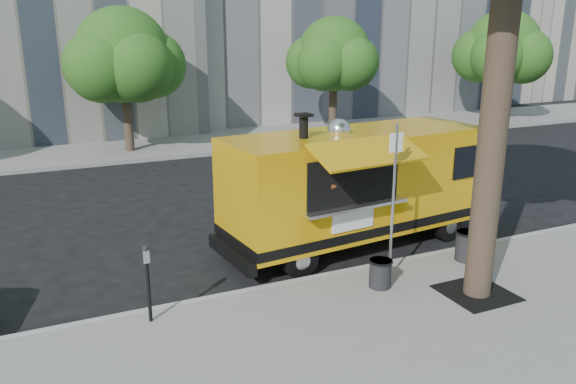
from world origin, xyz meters
name	(u,v)px	position (x,y,z in m)	size (l,w,h in m)	color
ground	(283,268)	(0.00, 0.00, 0.00)	(120.00, 120.00, 0.00)	black
sidewalk	(396,365)	(0.00, -4.00, 0.07)	(60.00, 6.00, 0.15)	gray
curb	(303,282)	(0.00, -0.93, 0.07)	(60.00, 0.14, 0.16)	#999993
far_sidewalk	(152,146)	(0.00, 13.50, 0.07)	(60.00, 5.00, 0.15)	gray
tree_well	(476,293)	(2.60, -2.80, 0.15)	(1.20, 1.20, 0.02)	black
far_tree_b	(123,55)	(-1.00, 12.70, 3.83)	(3.60, 3.60, 5.50)	#33261C
far_tree_c	(334,55)	(8.00, 12.40, 3.72)	(3.24, 3.24, 5.21)	#33261C
far_tree_d	(503,48)	(18.00, 12.60, 3.89)	(3.78, 3.78, 5.64)	#33261C
sign_post	(393,193)	(1.55, -1.55, 1.85)	(0.28, 0.06, 3.00)	silver
parking_meter	(147,275)	(-3.00, -1.35, 0.98)	(0.11, 0.11, 1.33)	black
food_truck	(355,184)	(1.97, 0.48, 1.46)	(6.49, 3.39, 3.11)	#DC9D0B
trash_bin_left	(380,272)	(1.15, -1.83, 0.44)	(0.44, 0.44, 0.53)	black
trash_bin_right	(467,245)	(3.50, -1.51, 0.48)	(0.52, 0.52, 0.62)	black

